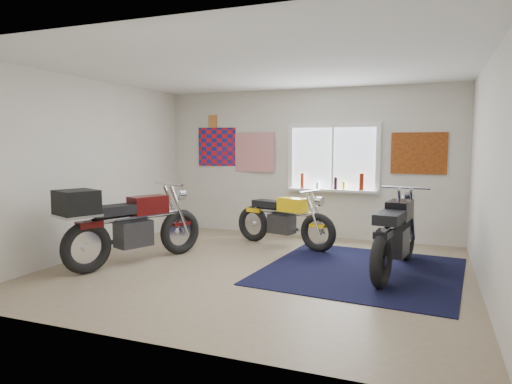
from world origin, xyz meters
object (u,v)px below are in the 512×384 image
at_px(navy_rug, 361,271).
at_px(maroon_tourer, 125,224).
at_px(yellow_triumph, 284,221).
at_px(black_chrome_bike, 395,236).

relative_size(navy_rug, maroon_tourer, 1.21).
relative_size(yellow_triumph, black_chrome_bike, 0.87).
bearing_deg(navy_rug, black_chrome_bike, 11.64).
xyz_separation_m(yellow_triumph, maroon_tourer, (-1.71, -1.95, 0.16)).
bearing_deg(navy_rug, yellow_triumph, 143.42).
xyz_separation_m(navy_rug, yellow_triumph, (-1.44, 1.07, 0.42)).
relative_size(navy_rug, yellow_triumph, 1.37).
xyz_separation_m(navy_rug, maroon_tourer, (-3.15, -0.88, 0.58)).
xyz_separation_m(black_chrome_bike, maroon_tourer, (-3.57, -0.97, 0.10)).
distance_m(yellow_triumph, black_chrome_bike, 2.11).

